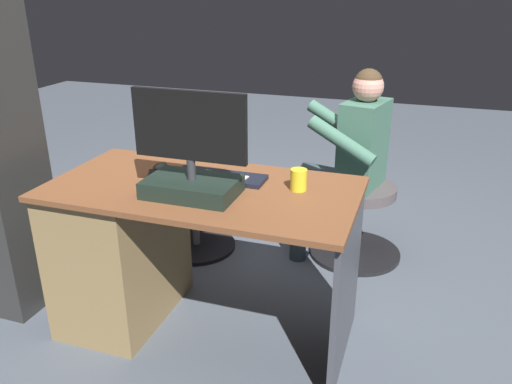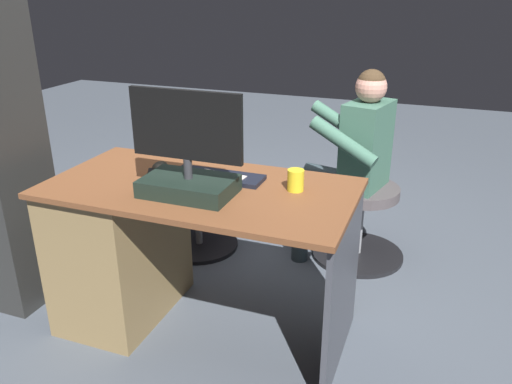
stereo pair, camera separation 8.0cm
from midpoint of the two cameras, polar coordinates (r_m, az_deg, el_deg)
ground_plane at (r=2.95m, az=-2.61°, el=-9.87°), size 10.00×10.00×0.00m
desk at (r=2.55m, az=-13.90°, el=-5.74°), size 1.35×0.70×0.75m
monitor at (r=2.11m, az=-8.26°, el=2.94°), size 0.48×0.25×0.44m
keyboard at (r=2.32m, az=-5.07°, el=1.71°), size 0.42×0.14×0.02m
computer_mouse at (r=2.46m, az=-11.54°, el=2.76°), size 0.06×0.10×0.04m
cup at (r=2.17m, az=3.71°, el=1.37°), size 0.07×0.07×0.09m
tv_remote at (r=2.37m, az=-12.28°, el=1.72°), size 0.11×0.15×0.02m
notebook_binder at (r=2.20m, az=-6.04°, el=0.64°), size 0.25×0.32×0.02m
office_chair_teddy at (r=3.20m, az=-7.54°, el=-1.75°), size 0.49×0.49×0.46m
teddy_bear at (r=3.08m, az=-7.76°, el=4.32°), size 0.26×0.26×0.37m
visitor_chair at (r=3.15m, az=10.50°, el=-2.67°), size 0.56×0.56×0.46m
person at (r=2.99m, az=9.43°, el=4.44°), size 0.55×0.55×1.14m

